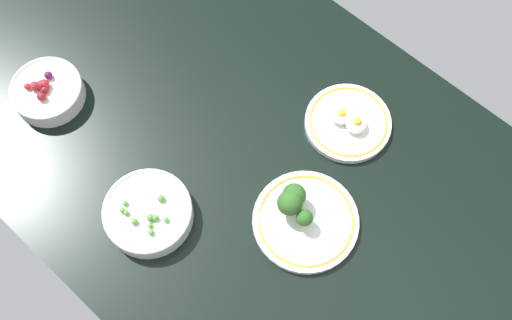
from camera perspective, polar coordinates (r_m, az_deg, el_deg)
dining_table at (r=129.69cm, az=0.00°, el=-0.70°), size 149.19×86.84×4.00cm
bowl_berries at (r=140.18cm, az=-18.88°, el=6.08°), size 15.52×15.52×6.24cm
plate_broccoli at (r=122.00cm, az=4.37°, el=-5.26°), size 21.34×21.34×8.39cm
plate_eggs at (r=132.10cm, az=8.59°, el=3.51°), size 18.52×18.52×4.82cm
bowl_peas at (r=123.51cm, az=-10.03°, el=-4.88°), size 17.80×17.80×5.27cm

